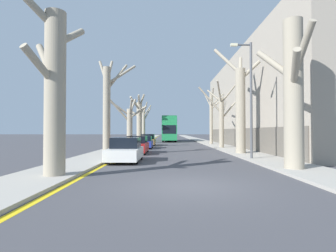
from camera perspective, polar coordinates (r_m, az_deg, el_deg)
name	(u,v)px	position (r m, az deg, el deg)	size (l,w,h in m)	color
ground_plane	(187,186)	(9.12, 4.08, -12.93)	(300.00, 300.00, 0.00)	#424247
sidewalk_left	(145,139)	(59.15, -5.00, -2.89)	(2.76, 120.00, 0.12)	#A39E93
sidewalk_right	(196,139)	(59.27, 6.08, -2.89)	(2.76, 120.00, 0.12)	#A39E93
building_facade_right	(275,101)	(33.53, 22.31, 4.99)	(10.08, 33.69, 10.82)	#9E9384
kerb_line_stripe	(152,140)	(59.04, -3.49, -2.95)	(0.24, 120.00, 0.01)	yellow
street_tree_left_0	(53,86)	(11.52, -23.78, 8.00)	(2.65, 3.55, 8.05)	gray
street_tree_left_1	(107,105)	(20.96, -13.05, 4.47)	(2.98, 2.21, 7.57)	gray
street_tree_left_2	(129,123)	(31.33, -8.56, 0.66)	(4.56, 2.78, 5.81)	gray
street_tree_left_3	(139,120)	(41.30, -6.41, 1.37)	(2.74, 3.42, 7.65)	gray
street_tree_left_4	(143,121)	(51.11, -5.43, 1.14)	(3.57, 1.80, 7.94)	gray
street_tree_right_0	(293,91)	(13.74, 25.49, 6.84)	(1.74, 3.53, 7.16)	gray
street_tree_right_1	(240,106)	(22.00, 15.32, 4.31)	(3.51, 2.12, 9.02)	gray
street_tree_right_2	(221,116)	(28.90, 11.50, 2.05)	(5.00, 3.56, 7.44)	gray
street_tree_right_3	(211,116)	(36.24, 9.39, 2.15)	(2.76, 3.20, 7.52)	gray
double_decker_bus	(169,128)	(48.54, 0.19, -0.36)	(2.55, 11.66, 4.47)	#1E7F47
parked_car_0	(125,150)	(16.36, -9.30, -5.24)	(1.85, 4.02, 1.48)	silver
parked_car_1	(137,145)	(22.35, -6.81, -4.15)	(1.72, 4.40, 1.47)	maroon
parked_car_2	(144,142)	(28.64, -5.32, -3.59)	(1.82, 3.93, 1.35)	navy
parked_car_3	(148,140)	(34.19, -4.47, -3.10)	(1.83, 4.31, 1.49)	olive
lamp_post	(249,94)	(17.87, 17.25, 6.66)	(1.40, 0.20, 7.63)	#4C4F54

